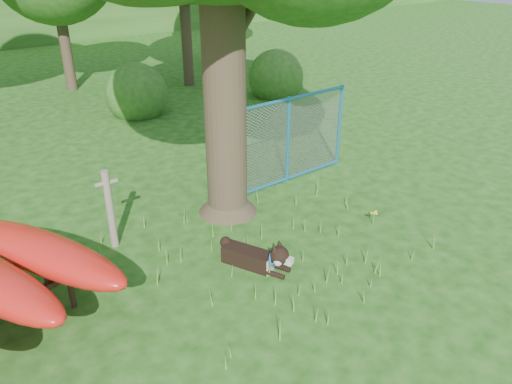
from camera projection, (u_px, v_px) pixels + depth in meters
ground at (296, 284)px, 7.40m from camera, size 80.00×80.00×0.00m
wooden_post at (110, 207)px, 8.03m from camera, size 0.37×0.13×1.37m
husky_dog at (259, 257)px, 7.68m from camera, size 0.69×1.24×0.57m
fence_section at (288, 140)px, 10.22m from camera, size 3.12×0.11×3.04m
wildflower_clump at (374, 214)px, 8.89m from camera, size 0.12×0.12×0.26m
shrub_right at (276, 95)px, 16.63m from camera, size 1.80×1.80×1.80m
shrub_mid at (139, 114)px, 14.80m from camera, size 1.80×1.80×1.80m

